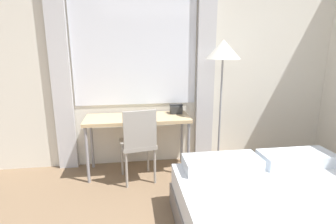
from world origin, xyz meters
TOP-DOWN VIEW (x-y plane):
  - wall_back_with_window at (-0.06, 3.41)m, footprint 5.55×0.13m
  - desk at (-0.53, 3.08)m, footprint 1.32×0.51m
  - desk_chair at (-0.54, 2.81)m, footprint 0.46×0.46m
  - standing_lamp at (0.51, 2.95)m, footprint 0.42×0.42m
  - telephone at (-0.01, 3.21)m, footprint 0.17×0.14m
  - book at (-0.52, 3.07)m, footprint 0.25×0.22m

SIDE VIEW (x-z plane):
  - desk_chair at x=-0.54m, z-range 0.07..0.99m
  - desk at x=-0.53m, z-range 0.31..1.06m
  - book at x=-0.52m, z-range 0.75..0.77m
  - telephone at x=-0.01m, z-range 0.74..0.87m
  - wall_back_with_window at x=-0.06m, z-range 0.00..2.70m
  - standing_lamp at x=0.51m, z-range 0.62..2.31m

